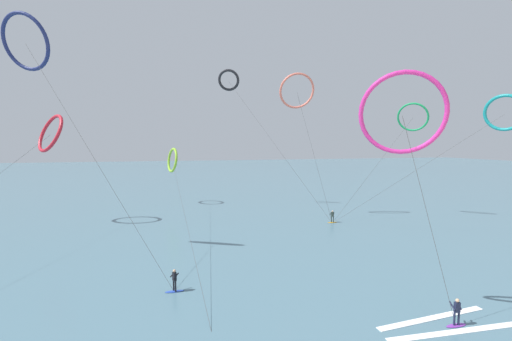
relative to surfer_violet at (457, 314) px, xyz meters
name	(u,v)px	position (x,y,z in m)	size (l,w,h in m)	color
sea_water	(193,176)	(-9.26, 97.42, -0.78)	(400.00, 200.00, 0.08)	slate
surfer_violet	(457,314)	(0.00, 0.00, 0.00)	(1.40, 0.61, 1.70)	purple
surfer_cobalt	(175,282)	(-16.37, 9.01, 0.00)	(1.40, 0.71, 1.70)	#2647B7
surfer_amber	(332,217)	(5.10, 25.68, 0.00)	(1.40, 0.73, 1.70)	orange
kite_charcoal	(229,80)	(-6.68, 40.66, 20.78)	(13.79, 16.42, 23.42)	black
kite_emerald	(413,117)	(17.86, 26.03, 14.01)	(14.91, 4.38, 16.92)	#199351
kite_magenta	(402,113)	(-3.24, 1.35, 11.98)	(5.72, 3.81, 15.25)	#CC288E
kite_lime	(172,160)	(-16.12, 45.64, 7.20)	(2.97, 45.35, 10.29)	#8CC62D
kite_coral	(297,91)	(1.34, 29.92, 17.72)	(6.46, 5.62, 21.01)	#EA7260
kite_navy	(25,42)	(-29.23, 20.32, 19.57)	(15.63, 13.45, 22.95)	navy
kite_crimson	(50,133)	(-31.84, 34.23, 11.56)	(5.39, 39.58, 15.01)	red
kite_teal	(504,113)	(17.68, 12.12, 13.42)	(14.00, 15.63, 16.23)	teal
wave_crest_far	(432,319)	(-0.74, 1.07, -0.76)	(8.14, 0.50, 0.12)	white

